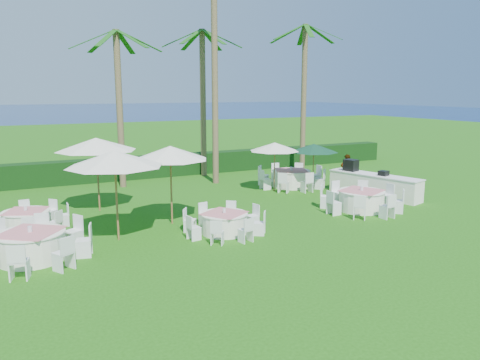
{
  "coord_description": "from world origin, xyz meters",
  "views": [
    {
      "loc": [
        -6.27,
        -13.47,
        4.78
      ],
      "look_at": [
        1.88,
        2.85,
        1.3
      ],
      "focal_mm": 35.0,
      "sensor_mm": 36.0,
      "label": 1
    }
  ],
  "objects_px": {
    "banquet_table_c": "(361,200)",
    "umbrella_d": "(275,147)",
    "buffet_table": "(373,184)",
    "umbrella_b": "(170,153)",
    "umbrella_c": "(96,144)",
    "banquet_table_b": "(224,222)",
    "umbrella_green": "(314,148)",
    "banquet_table_d": "(27,220)",
    "staff_person": "(346,171)",
    "umbrella_a": "(115,159)",
    "banquet_table_f": "(291,178)",
    "banquet_table_a": "(31,245)"
  },
  "relations": [
    {
      "from": "banquet_table_d",
      "to": "umbrella_a",
      "type": "xyz_separation_m",
      "value": [
        2.62,
        -2.49,
        2.3
      ]
    },
    {
      "from": "banquet_table_f",
      "to": "umbrella_green",
      "type": "distance_m",
      "value": 2.12
    },
    {
      "from": "umbrella_c",
      "to": "banquet_table_c",
      "type": "bearing_deg",
      "value": -26.2
    },
    {
      "from": "banquet_table_c",
      "to": "umbrella_green",
      "type": "relative_size",
      "value": 1.41
    },
    {
      "from": "banquet_table_c",
      "to": "umbrella_green",
      "type": "bearing_deg",
      "value": 83.43
    },
    {
      "from": "banquet_table_a",
      "to": "banquet_table_b",
      "type": "xyz_separation_m",
      "value": [
        6.02,
        -0.12,
        -0.07
      ]
    },
    {
      "from": "banquet_table_b",
      "to": "staff_person",
      "type": "relative_size",
      "value": 1.7
    },
    {
      "from": "banquet_table_f",
      "to": "buffet_table",
      "type": "bearing_deg",
      "value": -57.3
    },
    {
      "from": "banquet_table_b",
      "to": "umbrella_a",
      "type": "xyz_separation_m",
      "value": [
        -3.4,
        0.86,
        2.3
      ]
    },
    {
      "from": "banquet_table_b",
      "to": "umbrella_d",
      "type": "distance_m",
      "value": 7.41
    },
    {
      "from": "banquet_table_b",
      "to": "umbrella_green",
      "type": "bearing_deg",
      "value": 33.0
    },
    {
      "from": "banquet_table_d",
      "to": "umbrella_c",
      "type": "height_order",
      "value": "umbrella_c"
    },
    {
      "from": "banquet_table_f",
      "to": "umbrella_b",
      "type": "height_order",
      "value": "umbrella_b"
    },
    {
      "from": "umbrella_d",
      "to": "buffet_table",
      "type": "distance_m",
      "value": 4.9
    },
    {
      "from": "umbrella_b",
      "to": "banquet_table_a",
      "type": "bearing_deg",
      "value": -159.47
    },
    {
      "from": "banquet_table_a",
      "to": "staff_person",
      "type": "distance_m",
      "value": 15.47
    },
    {
      "from": "banquet_table_b",
      "to": "banquet_table_f",
      "type": "xyz_separation_m",
      "value": [
        6.31,
        5.64,
        0.08
      ]
    },
    {
      "from": "banquet_table_c",
      "to": "banquet_table_f",
      "type": "xyz_separation_m",
      "value": [
        0.03,
        5.29,
        0.02
      ]
    },
    {
      "from": "umbrella_b",
      "to": "umbrella_d",
      "type": "xyz_separation_m",
      "value": [
        6.25,
        3.23,
        -0.45
      ]
    },
    {
      "from": "banquet_table_b",
      "to": "umbrella_a",
      "type": "distance_m",
      "value": 4.2
    },
    {
      "from": "umbrella_a",
      "to": "umbrella_b",
      "type": "xyz_separation_m",
      "value": [
        2.17,
        1.05,
        -0.07
      ]
    },
    {
      "from": "umbrella_b",
      "to": "buffet_table",
      "type": "relative_size",
      "value": 0.64
    },
    {
      "from": "umbrella_c",
      "to": "buffet_table",
      "type": "distance_m",
      "value": 12.35
    },
    {
      "from": "banquet_table_b",
      "to": "umbrella_b",
      "type": "height_order",
      "value": "umbrella_b"
    },
    {
      "from": "banquet_table_c",
      "to": "umbrella_b",
      "type": "distance_m",
      "value": 7.97
    },
    {
      "from": "banquet_table_d",
      "to": "staff_person",
      "type": "relative_size",
      "value": 1.68
    },
    {
      "from": "banquet_table_b",
      "to": "umbrella_c",
      "type": "height_order",
      "value": "umbrella_c"
    },
    {
      "from": "banquet_table_a",
      "to": "banquet_table_c",
      "type": "height_order",
      "value": "banquet_table_a"
    },
    {
      "from": "banquet_table_b",
      "to": "umbrella_green",
      "type": "height_order",
      "value": "umbrella_green"
    },
    {
      "from": "banquet_table_f",
      "to": "banquet_table_d",
      "type": "bearing_deg",
      "value": -169.48
    },
    {
      "from": "umbrella_c",
      "to": "umbrella_green",
      "type": "bearing_deg",
      "value": -3.83
    },
    {
      "from": "banquet_table_d",
      "to": "umbrella_green",
      "type": "bearing_deg",
      "value": 4.59
    },
    {
      "from": "umbrella_b",
      "to": "umbrella_d",
      "type": "relative_size",
      "value": 1.18
    },
    {
      "from": "banquet_table_c",
      "to": "umbrella_b",
      "type": "height_order",
      "value": "umbrella_b"
    },
    {
      "from": "umbrella_c",
      "to": "umbrella_d",
      "type": "bearing_deg",
      "value": 0.69
    },
    {
      "from": "banquet_table_c",
      "to": "umbrella_a",
      "type": "xyz_separation_m",
      "value": [
        -9.68,
        0.51,
        2.24
      ]
    },
    {
      "from": "buffet_table",
      "to": "staff_person",
      "type": "xyz_separation_m",
      "value": [
        0.28,
        2.29,
        0.28
      ]
    },
    {
      "from": "umbrella_d",
      "to": "umbrella_b",
      "type": "bearing_deg",
      "value": -152.65
    },
    {
      "from": "banquet_table_c",
      "to": "umbrella_d",
      "type": "height_order",
      "value": "umbrella_d"
    },
    {
      "from": "banquet_table_b",
      "to": "banquet_table_d",
      "type": "bearing_deg",
      "value": 150.89
    },
    {
      "from": "staff_person",
      "to": "umbrella_d",
      "type": "bearing_deg",
      "value": 13.2
    },
    {
      "from": "umbrella_green",
      "to": "buffet_table",
      "type": "distance_m",
      "value": 3.25
    },
    {
      "from": "umbrella_a",
      "to": "umbrella_d",
      "type": "height_order",
      "value": "umbrella_a"
    },
    {
      "from": "umbrella_b",
      "to": "staff_person",
      "type": "bearing_deg",
      "value": 14.11
    },
    {
      "from": "banquet_table_d",
      "to": "banquet_table_c",
      "type": "bearing_deg",
      "value": -13.7
    },
    {
      "from": "umbrella_b",
      "to": "staff_person",
      "type": "distance_m",
      "value": 10.52
    },
    {
      "from": "banquet_table_b",
      "to": "umbrella_d",
      "type": "bearing_deg",
      "value": 45.72
    },
    {
      "from": "umbrella_b",
      "to": "umbrella_c",
      "type": "xyz_separation_m",
      "value": [
        -2.03,
        3.13,
        0.09
      ]
    },
    {
      "from": "banquet_table_a",
      "to": "umbrella_b",
      "type": "height_order",
      "value": "umbrella_b"
    },
    {
      "from": "umbrella_a",
      "to": "buffet_table",
      "type": "height_order",
      "value": "umbrella_a"
    }
  ]
}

